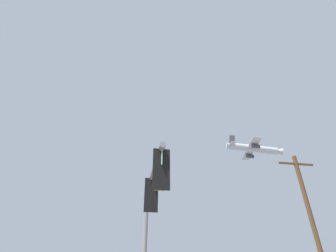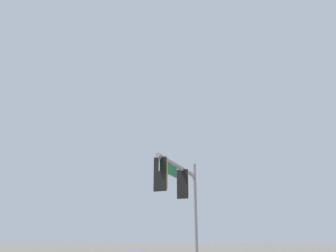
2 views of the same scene
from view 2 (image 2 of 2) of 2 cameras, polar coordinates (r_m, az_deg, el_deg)
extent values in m
cylinder|color=gray|center=(16.36, 4.78, -16.08)|extent=(0.20, 0.20, 5.51)
cylinder|color=gray|center=(14.45, 1.82, -7.12)|extent=(4.63, 0.70, 0.20)
cube|color=black|center=(14.80, 2.53, -10.04)|extent=(0.09, 0.52, 1.30)
cube|color=#B79314|center=(14.98, 2.77, -10.14)|extent=(0.39, 0.36, 1.10)
cylinder|color=#B79314|center=(15.08, 2.73, -7.85)|extent=(0.04, 0.04, 0.12)
cylinder|color=#340503|center=(15.22, 3.00, -9.02)|extent=(0.05, 0.22, 0.22)
cylinder|color=#392D05|center=(15.16, 3.02, -10.25)|extent=(0.05, 0.22, 0.22)
cylinder|color=green|center=(15.12, 3.04, -11.48)|extent=(0.05, 0.22, 0.22)
cube|color=black|center=(12.46, -1.39, -8.33)|extent=(0.09, 0.52, 1.30)
cube|color=#B79314|center=(12.63, -1.05, -8.48)|extent=(0.39, 0.36, 1.10)
cylinder|color=#B79314|center=(12.75, -1.03, -5.79)|extent=(0.04, 0.04, 0.12)
cylinder|color=#340503|center=(12.87, -0.69, -7.19)|extent=(0.05, 0.22, 0.22)
cylinder|color=#392D05|center=(12.81, -0.70, -8.64)|extent=(0.05, 0.22, 0.22)
cylinder|color=green|center=(12.75, -0.70, -10.10)|extent=(0.05, 0.22, 0.22)
cube|color=#0F602D|center=(13.30, 0.07, -7.49)|extent=(1.84, 0.24, 0.44)
cube|color=white|center=(13.30, 0.07, -7.49)|extent=(1.90, 0.23, 0.50)
camera|label=1|loc=(7.17, -35.99, -21.46)|focal=28.00mm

